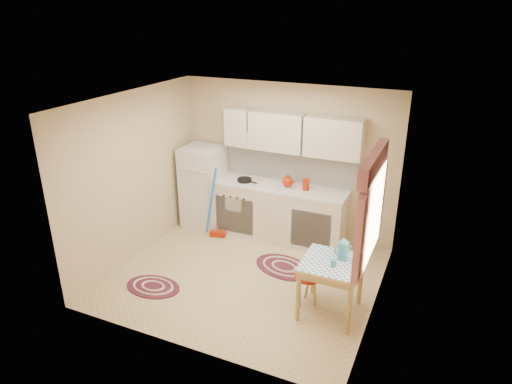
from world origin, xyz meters
TOP-DOWN VIEW (x-y plane):
  - room_shell at (0.16, 0.24)m, footprint 3.64×3.60m
  - fridge at (-1.38, 1.25)m, footprint 0.65×0.60m
  - broom at (-0.94, 0.90)m, footprint 0.30×0.18m
  - base_cabinets at (-0.04, 1.30)m, footprint 2.25×0.60m
  - countertop at (-0.04, 1.30)m, footprint 2.27×0.62m
  - frying_pan at (-0.60, 1.25)m, footprint 0.28×0.28m
  - red_kettle at (0.13, 1.30)m, footprint 0.24×0.22m
  - red_canister at (0.43, 1.30)m, footprint 0.13×0.13m
  - table at (1.31, -0.32)m, footprint 0.72×0.72m
  - stool at (1.00, -0.25)m, footprint 0.43×0.43m
  - coffee_pot at (1.41, -0.20)m, footprint 0.20×0.19m
  - mug at (1.35, -0.42)m, footprint 0.07×0.07m
  - rug_center at (0.42, 0.44)m, footprint 1.06×0.85m
  - rug_left at (-1.04, -0.77)m, footprint 0.80×0.54m

SIDE VIEW (x-z plane):
  - rug_center at x=0.42m, z-range 0.00..0.02m
  - rug_left at x=-1.04m, z-range 0.00..0.02m
  - stool at x=1.00m, z-range 0.00..0.42m
  - table at x=1.31m, z-range 0.00..0.72m
  - base_cabinets at x=-0.04m, z-range 0.00..0.88m
  - broom at x=-0.94m, z-range 0.00..1.20m
  - fridge at x=-1.38m, z-range 0.00..1.40m
  - mug at x=1.35m, z-range 0.72..0.82m
  - coffee_pot at x=1.41m, z-range 0.72..1.03m
  - countertop at x=-0.04m, z-range 0.88..0.92m
  - frying_pan at x=-0.60m, z-range 0.92..0.97m
  - red_canister at x=0.43m, z-range 0.92..1.08m
  - red_kettle at x=0.13m, z-range 0.92..1.11m
  - room_shell at x=0.16m, z-range 0.34..2.86m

